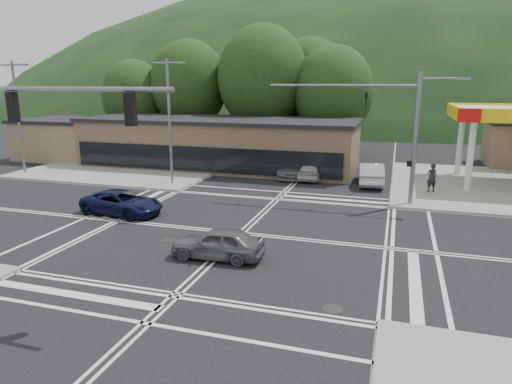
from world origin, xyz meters
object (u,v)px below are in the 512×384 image
(car_queue_b, at_px, (312,170))
(car_northbound, at_px, (295,167))
(car_blue_west, at_px, (122,203))
(car_queue_a, at_px, (371,174))
(car_grey_center, at_px, (218,243))
(pedestrian, at_px, (432,178))

(car_queue_b, height_order, car_northbound, car_northbound)
(car_blue_west, bearing_deg, car_queue_a, -39.34)
(car_queue_b, bearing_deg, car_queue_a, 174.63)
(car_blue_west, distance_m, car_grey_center, 9.06)
(car_queue_b, bearing_deg, car_northbound, -21.01)
(pedestrian, bearing_deg, car_blue_west, 5.25)
(car_queue_b, distance_m, car_northbound, 1.62)
(car_grey_center, relative_size, car_queue_b, 0.97)
(car_blue_west, height_order, car_queue_b, car_queue_b)
(car_queue_a, xyz_separation_m, car_northbound, (-6.00, 1.11, -0.06))
(car_queue_b, height_order, pedestrian, pedestrian)
(car_grey_center, relative_size, car_northbound, 0.77)
(car_queue_a, height_order, pedestrian, pedestrian)
(car_blue_west, height_order, pedestrian, pedestrian)
(car_grey_center, height_order, pedestrian, pedestrian)
(car_queue_a, distance_m, car_queue_b, 4.53)
(car_grey_center, relative_size, pedestrian, 2.07)
(car_grey_center, bearing_deg, car_blue_west, -123.29)
(car_queue_a, height_order, car_northbound, car_queue_a)
(car_blue_west, bearing_deg, car_queue_b, -26.48)
(car_northbound, bearing_deg, car_queue_b, -25.03)
(car_queue_a, bearing_deg, car_northbound, -15.58)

